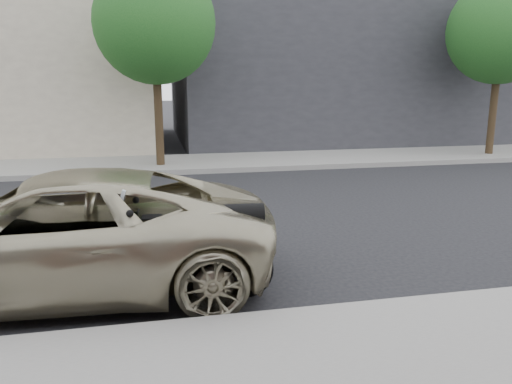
{
  "coord_description": "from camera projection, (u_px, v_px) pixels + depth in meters",
  "views": [
    {
      "loc": [
        2.29,
        8.83,
        2.56
      ],
      "look_at": [
        0.73,
        1.54,
        0.9
      ],
      "focal_mm": 35.0,
      "sensor_mm": 36.0,
      "label": 1
    }
  ],
  "objects": [
    {
      "name": "far_building_dark",
      "position": [
        351.0,
        60.0,
        23.0
      ],
      "size": [
        16.0,
        11.0,
        7.0
      ],
      "color": "#2B2B30",
      "rests_on": "ground"
    },
    {
      "name": "far_sidewalk",
      "position": [
        225.0,
        162.0,
        15.64
      ],
      "size": [
        44.0,
        3.0,
        0.15
      ],
      "primitive_type": "cube",
      "color": "gray",
      "rests_on": "ground"
    },
    {
      "name": "ground",
      "position": [
        277.0,
        219.0,
        9.45
      ],
      "size": [
        120.0,
        120.0,
        0.0
      ],
      "primitive_type": "plane",
      "color": "black",
      "rests_on": "ground"
    },
    {
      "name": "minivan",
      "position": [
        53.0,
        233.0,
        6.09
      ],
      "size": [
        5.46,
        2.75,
        1.48
      ],
      "primitive_type": "imported",
      "rotation": [
        0.0,
        0.0,
        1.52
      ],
      "color": "#B0A889",
      "rests_on": "ground"
    },
    {
      "name": "street_tree_left",
      "position": [
        501.0,
        31.0,
        16.12
      ],
      "size": [
        3.4,
        3.4,
        5.7
      ],
      "color": "#372919",
      "rests_on": "far_sidewalk"
    },
    {
      "name": "street_tree_mid",
      "position": [
        155.0,
        23.0,
        13.87
      ],
      "size": [
        3.4,
        3.4,
        5.7
      ],
      "color": "#372919",
      "rests_on": "far_sidewalk"
    },
    {
      "name": "motorcycle",
      "position": [
        193.0,
        251.0,
        5.87
      ],
      "size": [
        2.22,
        0.72,
        1.4
      ],
      "rotation": [
        0.0,
        0.0,
        -0.08
      ],
      "color": "black",
      "rests_on": "ground"
    }
  ]
}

